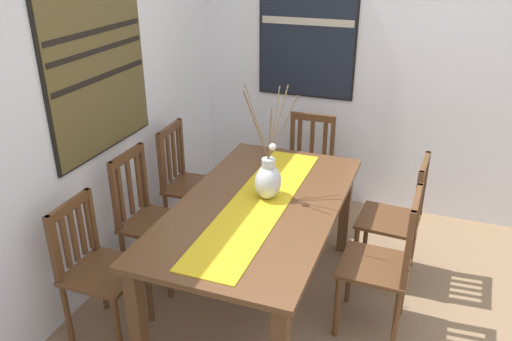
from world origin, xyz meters
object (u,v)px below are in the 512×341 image
Objects in this scene: chair_3 at (398,216)px; chair_0 at (149,217)px; painting_on_side_wall at (307,41)px; chair_1 at (386,261)px; chair_4 at (308,167)px; dining_table at (259,218)px; chair_2 at (187,181)px; painting_on_back_wall at (97,63)px; chair_5 at (96,266)px; centerpiece_vase at (268,179)px.

chair_0 is at bearing 110.41° from chair_3.
chair_1 is at bearing -149.22° from painting_on_side_wall.
dining_table is at bearing -179.77° from chair_4.
painting_on_back_wall reaches higher than chair_2.
chair_4 is 2.00m from painting_on_back_wall.
painting_on_side_wall is at bearing 21.03° from chair_4.
chair_3 is (0.60, -0.01, -0.01)m from chair_1.
dining_table is 0.84m from chair_1.
chair_4 is 2.05m from chair_5.
chair_0 is 1.03× the size of chair_3.
painting_on_side_wall reaches higher than chair_3.
painting_on_back_wall is (0.01, 1.96, 1.06)m from chair_1.
chair_4 is at bearing -158.97° from painting_on_side_wall.
chair_1 is 1.07× the size of chair_5.
painting_on_back_wall is at bearing 106.73° from chair_3.
painting_on_back_wall is (-1.23, 1.13, 1.09)m from chair_4.
chair_5 is at bearing 156.06° from chair_4.
chair_0 is 0.83× the size of painting_on_back_wall.
chair_2 is at bearing 90.14° from chair_3.
chair_2 is 1.26m from painting_on_back_wall.
centerpiece_vase is at bearing -120.92° from chair_2.
chair_2 is at bearing 0.95° from chair_0.
centerpiece_vase reaches higher than dining_table.
dining_table is 1.89× the size of chair_2.
painting_on_back_wall is (-0.59, 0.29, 1.07)m from chair_2.
chair_0 is 1.66m from chair_1.
centerpiece_vase reaches higher than chair_3.
chair_5 is (-0.64, 1.66, -0.02)m from chair_1.
centerpiece_vase reaches higher than chair_4.
chair_0 reaches higher than dining_table.
chair_3 is 1.77m from painting_on_side_wall.
chair_5 is at bearing 163.83° from painting_on_side_wall.
chair_3 is (0.53, -0.80, -0.40)m from centerpiece_vase.
centerpiece_vase is at bearing -83.89° from chair_0.
dining_table is 0.26m from centerpiece_vase.
chair_0 reaches higher than chair_1.
chair_3 is 1.05× the size of chair_5.
chair_2 is at bearing 147.70° from painting_on_side_wall.
painting_on_side_wall is at bearing -32.30° from chair_2.
centerpiece_vase reaches higher than chair_2.
dining_table is 1.06m from chair_2.
chair_2 is at bearing 53.98° from dining_table.
chair_2 reaches higher than chair_3.
chair_3 is at bearing -89.86° from chair_2.
painting_on_back_wall reaches higher than centerpiece_vase.
centerpiece_vase is 0.74× the size of chair_0.
painting_on_side_wall is (1.67, 0.99, 0.98)m from chair_1.
chair_5 is 0.77× the size of painting_on_back_wall.
painting_on_back_wall reaches higher than dining_table.
chair_2 is (0.60, 1.67, -0.01)m from chair_1.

